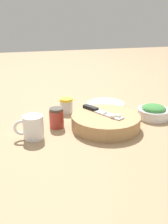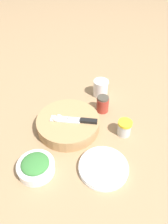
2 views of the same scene
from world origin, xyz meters
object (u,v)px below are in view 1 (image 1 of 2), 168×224
Objects in this scene: garlic_cloves at (114,115)px; honey_jar at (57,118)px; chef_knife at (100,111)px; spice_jar at (66,105)px; plate_stack at (106,105)px; herb_bowl at (154,112)px; cutting_board at (106,121)px; coffee_mug at (33,127)px.

honey_jar is at bearing 155.88° from garlic_cloves.
garlic_cloves reaches higher than chef_knife.
spice_jar reaches higher than plate_stack.
garlic_cloves reaches higher than herb_bowl.
chef_knife is 0.20m from spice_jar.
chef_knife is at bearing -118.67° from plate_stack.
honey_jar reaches higher than spice_jar.
garlic_cloves is at bearing -24.12° from honey_jar.
cutting_board reaches higher than plate_stack.
plate_stack is (0.09, 0.23, -0.02)m from cutting_board.
plate_stack is at bearing -145.37° from chef_knife.
cutting_board is at bearing 1.39° from coffee_mug.
spice_jar is 0.28m from coffee_mug.
cutting_board is 0.19m from honey_jar.
spice_jar reaches higher than herb_bowl.
herb_bowl is 1.29× the size of coffee_mug.
coffee_mug reaches higher than garlic_cloves.
plate_stack is at bearing 32.25° from coffee_mug.
coffee_mug reaches higher than chef_knife.
herb_bowl is at bearing 4.56° from coffee_mug.
plate_stack is at bearing 5.13° from spice_jar.
chef_knife reaches higher than cutting_board.
herb_bowl is at bearing -27.55° from spice_jar.
plate_stack is at bearing 74.27° from garlic_cloves.
coffee_mug reaches higher than cutting_board.
chef_knife is 1.02× the size of plate_stack.
spice_jar is 0.20m from plate_stack.
garlic_cloves is at bearing -54.06° from cutting_board.
garlic_cloves and spice_jar have the same top height.
garlic_cloves is 1.00× the size of spice_jar.
plate_stack is (0.11, 0.20, -0.05)m from chef_knife.
coffee_mug reaches higher than plate_stack.
spice_jar is (-0.34, 0.18, 0.01)m from herb_bowl.
chef_knife is 2.78× the size of spice_jar.
herb_bowl is 0.42m from honey_jar.
garlic_cloves is 0.22m from honey_jar.
honey_jar is at bearing 34.19° from coffee_mug.
honey_jar is (-0.20, 0.09, -0.02)m from garlic_cloves.
spice_jar is at bearing -174.87° from plate_stack.
chef_knife is at bearing 116.60° from garlic_cloves.
coffee_mug is (-0.27, -0.04, -0.02)m from chef_knife.
chef_knife is 1.38× the size of herb_bowl.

